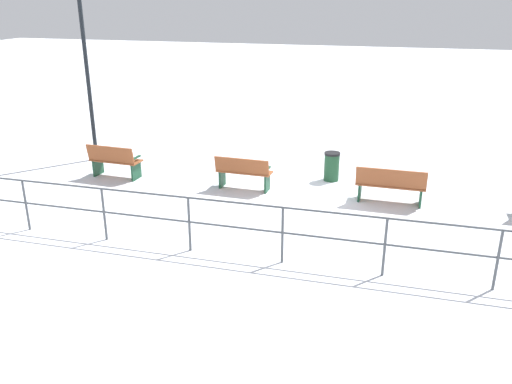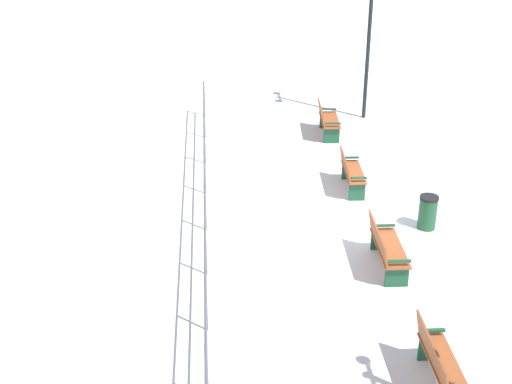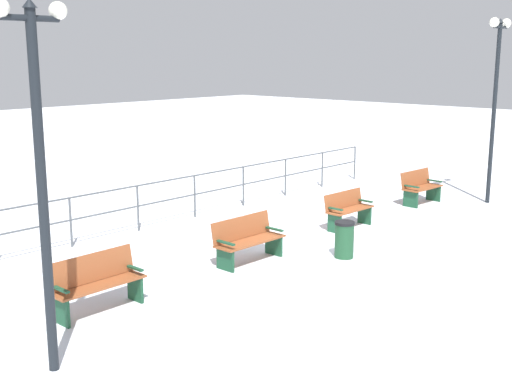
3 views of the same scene
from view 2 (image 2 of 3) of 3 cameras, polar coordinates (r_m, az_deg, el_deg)
ground_plane at (r=16.72m, az=8.65°, el=-2.50°), size 80.00×80.00×0.00m
bench_nearest at (r=12.04m, az=14.04°, el=-12.74°), size 0.49×1.62×0.96m
bench_second at (r=14.94m, az=10.04°, el=-4.21°), size 0.60×1.64×0.92m
bench_third at (r=18.09m, az=7.38°, el=1.56°), size 0.54×1.44×0.89m
bench_fourth at (r=21.40m, az=5.53°, el=5.61°), size 0.64×1.43×0.94m
lamppost_middle at (r=22.19m, az=8.94°, el=14.28°), size 0.26×1.07×5.17m
waterfront_railing at (r=16.01m, az=-3.99°, el=-0.56°), size 0.05×14.79×1.13m
trash_bin at (r=16.65m, az=13.18°, el=-1.54°), size 0.42×0.42×0.78m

